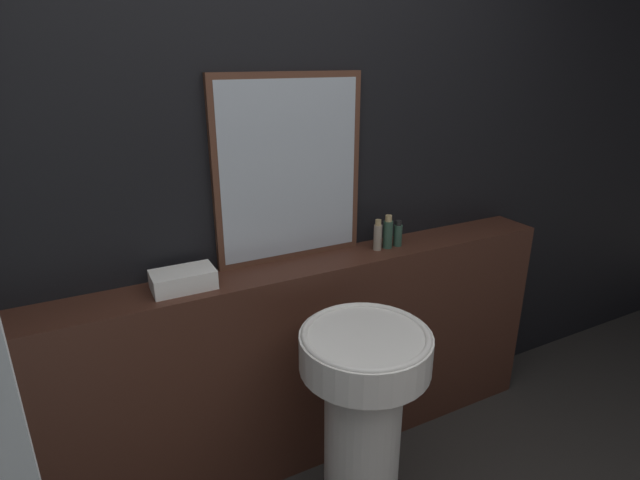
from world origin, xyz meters
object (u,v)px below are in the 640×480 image
lotion_bottle (398,234)px  towel_stack (183,280)px  mirror (290,170)px  conditioner_bottle (388,233)px  shampoo_bottle (378,236)px  pedestal_sink (363,416)px

lotion_bottle → towel_stack: bearing=180.0°
mirror → towel_stack: bearing=-168.7°
mirror → conditioner_bottle: mirror is taller
mirror → conditioner_bottle: (0.44, -0.10, -0.31)m
mirror → shampoo_bottle: 0.51m
mirror → lotion_bottle: mirror is taller
lotion_bottle → mirror: bearing=168.8°
towel_stack → lotion_bottle: size_ratio=1.92×
pedestal_sink → shampoo_bottle: (0.35, 0.47, 0.51)m
shampoo_bottle → lotion_bottle: 0.11m
mirror → conditioner_bottle: 0.55m
conditioner_bottle → lotion_bottle: bearing=0.0°
pedestal_sink → towel_stack: 0.85m
pedestal_sink → towel_stack: (-0.52, 0.47, 0.48)m
conditioner_bottle → pedestal_sink: bearing=-131.1°
conditioner_bottle → lotion_bottle: conditioner_bottle is taller
pedestal_sink → shampoo_bottle: shampoo_bottle is taller
pedestal_sink → towel_stack: towel_stack is taller
mirror → lotion_bottle: bearing=-11.2°
towel_stack → shampoo_bottle: (0.87, -0.00, 0.03)m
mirror → lotion_bottle: size_ratio=6.35×
pedestal_sink → mirror: bearing=93.0°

